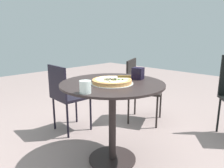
{
  "coord_description": "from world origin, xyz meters",
  "views": [
    {
      "loc": [
        1.28,
        1.25,
        1.15
      ],
      "look_at": [
        0.03,
        0.02,
        0.74
      ],
      "focal_mm": 34.13,
      "sensor_mm": 36.0,
      "label": 1
    }
  ],
  "objects_px": {
    "napkin_dispenser": "(138,73)",
    "patio_chair_corner": "(66,93)",
    "pizza_server": "(118,77)",
    "drinking_cup": "(85,87)",
    "pizza_on_tray": "(112,81)",
    "patio_chair_far": "(140,85)",
    "patio_table": "(112,102)"
  },
  "relations": [
    {
      "from": "pizza_on_tray",
      "to": "drinking_cup",
      "type": "xyz_separation_m",
      "value": [
        0.35,
        0.08,
        0.03
      ]
    },
    {
      "from": "patio_table",
      "to": "patio_chair_far",
      "type": "distance_m",
      "value": 1.03
    },
    {
      "from": "patio_table",
      "to": "napkin_dispenser",
      "type": "xyz_separation_m",
      "value": [
        -0.27,
        0.07,
        0.23
      ]
    },
    {
      "from": "pizza_on_tray",
      "to": "pizza_server",
      "type": "height_order",
      "value": "pizza_server"
    },
    {
      "from": "drinking_cup",
      "to": "pizza_on_tray",
      "type": "bearing_deg",
      "value": -167.07
    },
    {
      "from": "patio_table",
      "to": "napkin_dispenser",
      "type": "distance_m",
      "value": 0.37
    },
    {
      "from": "pizza_on_tray",
      "to": "napkin_dispenser",
      "type": "bearing_deg",
      "value": 171.58
    },
    {
      "from": "drinking_cup",
      "to": "patio_chair_corner",
      "type": "height_order",
      "value": "drinking_cup"
    },
    {
      "from": "napkin_dispenser",
      "to": "patio_chair_far",
      "type": "bearing_deg",
      "value": -69.91
    },
    {
      "from": "patio_chair_far",
      "to": "patio_chair_corner",
      "type": "bearing_deg",
      "value": -24.98
    },
    {
      "from": "pizza_on_tray",
      "to": "patio_chair_far",
      "type": "height_order",
      "value": "patio_chair_far"
    },
    {
      "from": "pizza_server",
      "to": "patio_chair_far",
      "type": "distance_m",
      "value": 1.11
    },
    {
      "from": "napkin_dispenser",
      "to": "drinking_cup",
      "type": "bearing_deg",
      "value": 78.25
    },
    {
      "from": "pizza_on_tray",
      "to": "patio_chair_far",
      "type": "relative_size",
      "value": 0.44
    },
    {
      "from": "pizza_on_tray",
      "to": "patio_chair_far",
      "type": "xyz_separation_m",
      "value": [
        -0.97,
        -0.43,
        -0.28
      ]
    },
    {
      "from": "patio_chair_corner",
      "to": "patio_chair_far",
      "type": "bearing_deg",
      "value": 155.02
    },
    {
      "from": "patio_table",
      "to": "pizza_on_tray",
      "type": "height_order",
      "value": "pizza_on_tray"
    },
    {
      "from": "pizza_on_tray",
      "to": "napkin_dispenser",
      "type": "relative_size",
      "value": 3.38
    },
    {
      "from": "pizza_on_tray",
      "to": "napkin_dispenser",
      "type": "height_order",
      "value": "napkin_dispenser"
    },
    {
      "from": "drinking_cup",
      "to": "napkin_dispenser",
      "type": "relative_size",
      "value": 0.85
    },
    {
      "from": "pizza_server",
      "to": "patio_chair_far",
      "type": "relative_size",
      "value": 0.23
    },
    {
      "from": "pizza_server",
      "to": "drinking_cup",
      "type": "height_order",
      "value": "drinking_cup"
    },
    {
      "from": "napkin_dispenser",
      "to": "patio_chair_corner",
      "type": "relative_size",
      "value": 0.13
    },
    {
      "from": "patio_chair_far",
      "to": "drinking_cup",
      "type": "bearing_deg",
      "value": 20.98
    },
    {
      "from": "patio_chair_far",
      "to": "napkin_dispenser",
      "type": "bearing_deg",
      "value": 35.05
    },
    {
      "from": "napkin_dispenser",
      "to": "patio_chair_far",
      "type": "relative_size",
      "value": 0.13
    },
    {
      "from": "pizza_server",
      "to": "drinking_cup",
      "type": "distance_m",
      "value": 0.37
    },
    {
      "from": "patio_table",
      "to": "pizza_on_tray",
      "type": "distance_m",
      "value": 0.2
    },
    {
      "from": "patio_chair_corner",
      "to": "drinking_cup",
      "type": "bearing_deg",
      "value": 64.59
    },
    {
      "from": "pizza_server",
      "to": "napkin_dispenser",
      "type": "relative_size",
      "value": 1.75
    },
    {
      "from": "pizza_on_tray",
      "to": "pizza_server",
      "type": "relative_size",
      "value": 1.93
    },
    {
      "from": "napkin_dispenser",
      "to": "patio_chair_corner",
      "type": "height_order",
      "value": "napkin_dispenser"
    }
  ]
}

